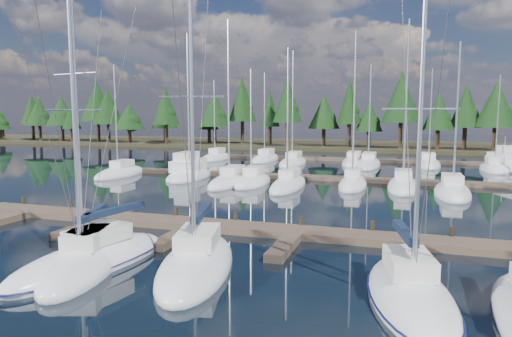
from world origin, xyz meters
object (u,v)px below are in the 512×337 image
(main_dock, at_px, (295,235))
(front_sailboat_2, at_px, (85,264))
(motor_yacht_right, at_px, (508,166))
(motor_yacht_left, at_px, (189,173))
(front_sailboat_4, at_px, (410,295))
(front_sailboat_3, at_px, (197,264))
(front_sailboat_1, at_px, (92,260))

(main_dock, relative_size, front_sailboat_2, 3.52)
(front_sailboat_2, relative_size, motor_yacht_right, 1.21)
(motor_yacht_right, bearing_deg, main_dock, -115.29)
(front_sailboat_2, distance_m, motor_yacht_left, 29.32)
(motor_yacht_left, bearing_deg, front_sailboat_4, -50.89)
(front_sailboat_3, height_order, motor_yacht_left, front_sailboat_3)
(front_sailboat_1, bearing_deg, front_sailboat_4, 0.89)
(motor_yacht_right, bearing_deg, motor_yacht_left, -153.68)
(front_sailboat_1, relative_size, motor_yacht_right, 1.47)
(motor_yacht_left, bearing_deg, front_sailboat_3, -63.14)
(front_sailboat_1, distance_m, motor_yacht_left, 28.83)
(main_dock, xyz_separation_m, front_sailboat_2, (-7.52, -7.65, 0.09))
(motor_yacht_left, height_order, motor_yacht_right, motor_yacht_right)
(main_dock, height_order, front_sailboat_4, front_sailboat_4)
(front_sailboat_4, relative_size, motor_yacht_left, 1.39)
(front_sailboat_1, distance_m, front_sailboat_3, 4.74)
(front_sailboat_1, distance_m, motor_yacht_right, 50.79)
(front_sailboat_2, distance_m, motor_yacht_right, 51.23)
(front_sailboat_4, height_order, motor_yacht_left, front_sailboat_4)
(front_sailboat_2, height_order, motor_yacht_left, front_sailboat_2)
(front_sailboat_3, height_order, front_sailboat_4, front_sailboat_3)
(front_sailboat_2, bearing_deg, front_sailboat_3, 17.86)
(front_sailboat_2, relative_size, motor_yacht_left, 1.39)
(front_sailboat_1, xyz_separation_m, front_sailboat_3, (4.64, 0.97, -0.01))
(motor_yacht_left, distance_m, motor_yacht_right, 37.73)
(front_sailboat_3, height_order, motor_yacht_right, front_sailboat_3)
(front_sailboat_4, bearing_deg, motor_yacht_left, 129.11)
(main_dock, relative_size, front_sailboat_4, 3.52)
(front_sailboat_2, bearing_deg, main_dock, 45.48)
(front_sailboat_3, distance_m, motor_yacht_left, 29.69)
(motor_yacht_left, bearing_deg, front_sailboat_1, -72.28)
(front_sailboat_2, distance_m, front_sailboat_4, 13.37)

